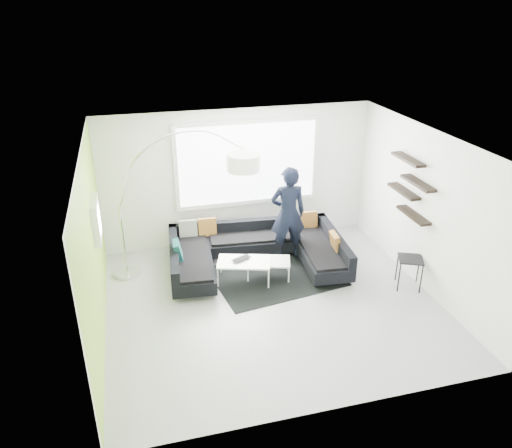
# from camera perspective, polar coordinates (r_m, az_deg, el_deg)

# --- Properties ---
(ground) EXTENTS (5.50, 5.50, 0.00)m
(ground) POSITION_cam_1_polar(r_m,az_deg,el_deg) (8.62, 1.81, -8.97)
(ground) COLOR gray
(ground) RESTS_ON ground
(room_shell) EXTENTS (5.54, 5.04, 2.82)m
(room_shell) POSITION_cam_1_polar(r_m,az_deg,el_deg) (7.95, 1.83, 2.77)
(room_shell) COLOR white
(room_shell) RESTS_ON ground
(sectional_sofa) EXTENTS (3.40, 2.27, 0.70)m
(sectional_sofa) POSITION_cam_1_polar(r_m,az_deg,el_deg) (9.48, 0.08, -3.38)
(sectional_sofa) COLOR black
(sectional_sofa) RESTS_ON ground
(rug) EXTENTS (2.48, 1.96, 0.01)m
(rug) POSITION_cam_1_polar(r_m,az_deg,el_deg) (9.34, 2.30, -6.00)
(rug) COLOR black
(rug) RESTS_ON ground
(coffee_table) EXTENTS (1.38, 1.04, 0.40)m
(coffee_table) POSITION_cam_1_polar(r_m,az_deg,el_deg) (9.18, 0.04, -5.16)
(coffee_table) COLOR white
(coffee_table) RESTS_ON ground
(arc_lamp) EXTENTS (2.74, 1.66, 2.71)m
(arc_lamp) POSITION_cam_1_polar(r_m,az_deg,el_deg) (9.14, -15.39, 1.83)
(arc_lamp) COLOR silver
(arc_lamp) RESTS_ON ground
(side_table) EXTENTS (0.55, 0.55, 0.57)m
(side_table) POSITION_cam_1_polar(r_m,az_deg,el_deg) (9.31, 17.06, -5.33)
(side_table) COLOR black
(side_table) RESTS_ON ground
(person) EXTENTS (0.78, 0.59, 1.88)m
(person) POSITION_cam_1_polar(r_m,az_deg,el_deg) (9.62, 3.67, 1.22)
(person) COLOR black
(person) RESTS_ON ground
(laptop) EXTENTS (0.56, 0.53, 0.03)m
(laptop) POSITION_cam_1_polar(r_m,az_deg,el_deg) (9.04, -1.49, -4.14)
(laptop) COLOR black
(laptop) RESTS_ON coffee_table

